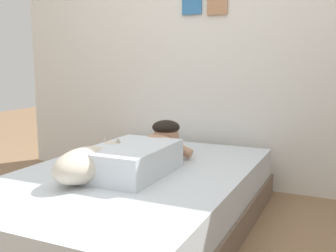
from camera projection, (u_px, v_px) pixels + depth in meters
back_wall at (206, 41)px, 3.41m from camera, size 3.82×0.12×2.50m
bed at (133, 200)px, 2.53m from camera, size 1.40×2.10×0.38m
pillow at (152, 144)px, 3.06m from camera, size 0.52×0.32×0.11m
person_lying at (142, 153)px, 2.54m from camera, size 0.43×0.92×0.27m
dog at (89, 163)px, 2.29m from camera, size 0.26×0.57×0.21m
coffee_cup at (169, 156)px, 2.75m from camera, size 0.12×0.09×0.07m
cell_phone at (157, 170)px, 2.50m from camera, size 0.07×0.14×0.01m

